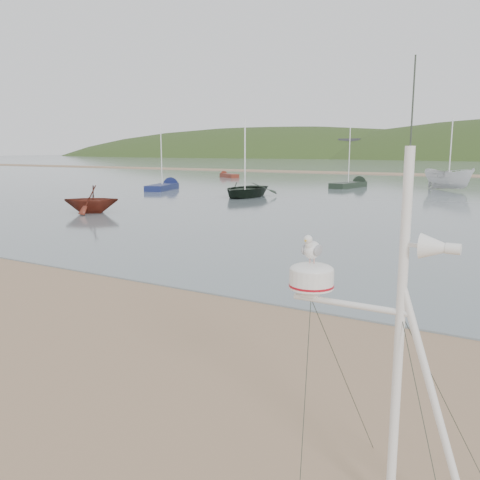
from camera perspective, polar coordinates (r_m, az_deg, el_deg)
The scene contains 8 objects.
ground at distance 9.38m, azimuth -12.60°, elevation -12.70°, with size 560.00×560.00×0.00m, color #8E6E52.
mast_rig at distance 5.42m, azimuth 16.30°, elevation -18.20°, with size 1.96×2.09×4.42m.
boat_dark at distance 38.75m, azimuth 0.56°, elevation 8.86°, with size 3.88×1.12×5.43m, color black.
boat_red at distance 30.06m, azimuth -16.43°, elevation 5.77°, with size 2.58×1.58×2.99m, color maroon.
boat_white at distance 49.00m, azimuth 22.51°, elevation 8.25°, with size 1.97×2.02×5.23m, color silver.
sailboat_dark_mid at distance 51.00m, azimuth 12.91°, elevation 6.15°, with size 2.57×6.45×6.27m.
sailboat_blue_near at distance 47.75m, azimuth -8.06°, elevation 6.05°, with size 3.47×6.47×6.29m.
dinghy_red_far at distance 66.99m, azimuth -1.59°, elevation 7.28°, with size 4.53×3.41×1.13m.
Camera 1 is at (6.02, -6.23, 3.60)m, focal length 38.00 mm.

